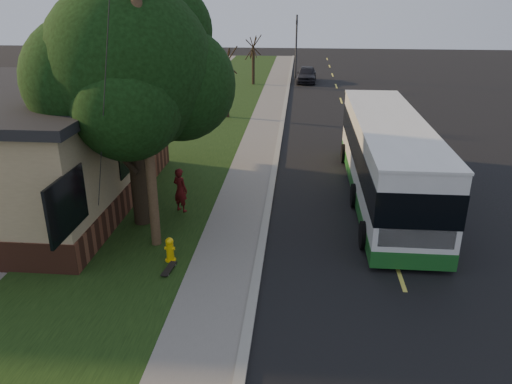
# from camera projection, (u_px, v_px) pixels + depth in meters

# --- Properties ---
(ground) EXTENTS (120.00, 120.00, 0.00)m
(ground) POSITION_uv_depth(u_px,v_px,m) (259.00, 266.00, 14.48)
(ground) COLOR black
(ground) RESTS_ON ground
(road) EXTENTS (8.00, 80.00, 0.01)m
(road) POSITION_uv_depth(u_px,v_px,m) (361.00, 161.00, 23.39)
(road) COLOR black
(road) RESTS_ON ground
(curb) EXTENTS (0.25, 80.00, 0.12)m
(curb) POSITION_uv_depth(u_px,v_px,m) (276.00, 158.00, 23.70)
(curb) COLOR gray
(curb) RESTS_ON ground
(sidewalk) EXTENTS (2.00, 80.00, 0.08)m
(sidewalk) POSITION_uv_depth(u_px,v_px,m) (255.00, 158.00, 23.79)
(sidewalk) COLOR slate
(sidewalk) RESTS_ON ground
(grass_verge) EXTENTS (5.00, 80.00, 0.07)m
(grass_verge) POSITION_uv_depth(u_px,v_px,m) (183.00, 156.00, 24.08)
(grass_verge) COLOR black
(grass_verge) RESTS_ON ground
(fire_hydrant) EXTENTS (0.32, 0.32, 0.74)m
(fire_hydrant) POSITION_uv_depth(u_px,v_px,m) (170.00, 249.00, 14.54)
(fire_hydrant) COLOR yellow
(fire_hydrant) RESTS_ON grass_verge
(utility_pole) EXTENTS (2.86, 3.21, 9.07)m
(utility_pole) POSITION_uv_depth(u_px,v_px,m) (144.00, 99.00, 13.94)
(utility_pole) COLOR #473321
(utility_pole) RESTS_ON ground
(leafy_tree) EXTENTS (6.30, 6.00, 7.80)m
(leafy_tree) POSITION_uv_depth(u_px,v_px,m) (131.00, 70.00, 15.34)
(leafy_tree) COLOR black
(leafy_tree) RESTS_ON grass_verge
(bare_tree_near) EXTENTS (1.38, 1.21, 4.31)m
(bare_tree_near) POSITION_uv_depth(u_px,v_px,m) (227.00, 84.00, 30.59)
(bare_tree_near) COLOR black
(bare_tree_near) RESTS_ON grass_verge
(bare_tree_far) EXTENTS (1.38, 1.21, 4.03)m
(bare_tree_far) POSITION_uv_depth(u_px,v_px,m) (253.00, 61.00, 41.69)
(bare_tree_far) COLOR black
(bare_tree_far) RESTS_ON grass_verge
(traffic_signal) EXTENTS (0.18, 0.22, 5.50)m
(traffic_signal) POSITION_uv_depth(u_px,v_px,m) (296.00, 42.00, 44.66)
(traffic_signal) COLOR #2D2D30
(traffic_signal) RESTS_ON ground
(transit_bus) EXTENTS (2.64, 11.44, 3.10)m
(transit_bus) POSITION_uv_depth(u_px,v_px,m) (387.00, 157.00, 18.68)
(transit_bus) COLOR silver
(transit_bus) RESTS_ON ground
(skateboarder) EXTENTS (0.70, 0.62, 1.61)m
(skateboarder) POSITION_uv_depth(u_px,v_px,m) (180.00, 190.00, 17.68)
(skateboarder) COLOR #531010
(skateboarder) RESTS_ON grass_verge
(skateboard_main) EXTENTS (0.30, 0.84, 0.08)m
(skateboard_main) POSITION_uv_depth(u_px,v_px,m) (169.00, 269.00, 14.11)
(skateboard_main) COLOR black
(skateboard_main) RESTS_ON grass_verge
(dumpster) EXTENTS (1.66, 1.49, 1.22)m
(dumpster) POSITION_uv_depth(u_px,v_px,m) (85.00, 160.00, 21.54)
(dumpster) COLOR black
(dumpster) RESTS_ON building_lot
(distant_car) EXTENTS (1.81, 4.09, 1.37)m
(distant_car) POSITION_uv_depth(u_px,v_px,m) (307.00, 74.00, 43.42)
(distant_car) COLOR black
(distant_car) RESTS_ON ground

